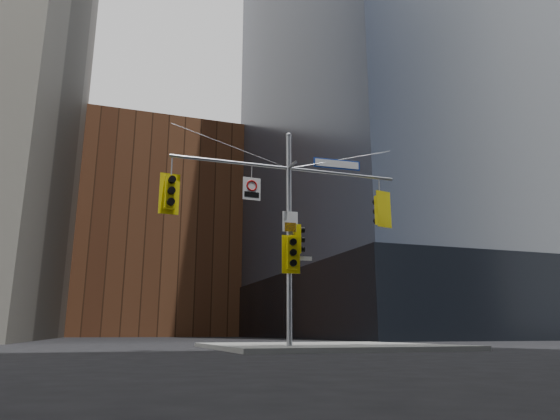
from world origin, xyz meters
TOP-DOWN VIEW (x-y plane):
  - ground at (0.00, 0.00)m, footprint 160.00×160.00m
  - sidewalk_corner at (2.00, 4.00)m, footprint 8.00×8.00m
  - podium_ne at (28.00, 32.00)m, footprint 36.40×36.40m
  - brick_midrise at (0.00, 58.00)m, footprint 26.00×20.00m
  - signal_assembly at (0.00, 1.99)m, footprint 8.00×0.80m
  - traffic_light_west_arm at (-3.91, 2.01)m, footprint 0.63×0.51m
  - traffic_light_east_arm at (3.47, 1.99)m, footprint 0.62×0.56m
  - traffic_light_pole_side at (0.32, 1.99)m, footprint 0.40×0.34m
  - traffic_light_pole_front at (0.00, 1.73)m, footprint 0.60×0.51m
  - street_sign_blade at (1.81, 2.00)m, footprint 1.74×0.13m
  - regulatory_sign_arm at (-1.30, 1.97)m, footprint 0.61×0.10m
  - regulatory_sign_pole at (0.00, 1.88)m, footprint 0.52×0.07m
  - street_blade_ew at (0.45, 2.00)m, footprint 0.69×0.04m
  - street_blade_ns at (0.00, 2.45)m, footprint 0.14×0.76m

SIDE VIEW (x-z plane):
  - ground at x=0.00m, z-range 0.00..0.00m
  - sidewalk_corner at x=2.00m, z-range 0.00..0.15m
  - street_blade_ns at x=0.00m, z-range 2.62..2.77m
  - street_blade_ew at x=0.45m, z-range 2.86..3.00m
  - podium_ne at x=28.00m, z-range 0.00..6.00m
  - traffic_light_pole_front at x=0.00m, z-range 2.41..3.66m
  - traffic_light_pole_side at x=0.32m, z-range 3.08..4.04m
  - regulatory_sign_pole at x=0.00m, z-range 3.76..4.44m
  - signal_assembly at x=0.00m, z-range 0.77..8.07m
  - traffic_light_east_arm at x=3.47m, z-range 4.15..5.45m
  - traffic_light_west_arm at x=-3.91m, z-range 4.14..5.46m
  - regulatory_sign_arm at x=-1.30m, z-range 4.79..5.55m
  - street_sign_blade at x=1.81m, z-range 6.18..6.52m
  - brick_midrise at x=0.00m, z-range 0.00..28.00m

